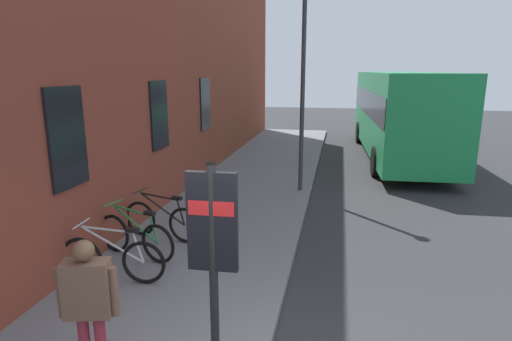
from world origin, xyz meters
TOP-DOWN VIEW (x-y plane):
  - ground at (6.00, -1.00)m, footprint 60.00×60.00m
  - sidewalk_pavement at (8.00, 1.75)m, footprint 24.00×3.50m
  - station_facade at (8.99, 3.80)m, footprint 22.00×0.65m
  - bicycle_under_window at (1.78, 2.73)m, footprint 0.48×1.77m
  - bicycle_nearest_sign at (2.70, 2.80)m, footprint 0.65×1.71m
  - bicycle_beside_lamp at (3.59, 2.67)m, footprint 0.52×1.75m
  - transit_info_sign at (0.19, 0.56)m, footprint 0.11×0.55m
  - city_bus at (13.63, -3.00)m, footprint 10.60×2.99m
  - pedestrian_crossing_street at (-0.32, 1.77)m, footprint 0.35×0.61m
  - street_lamp at (7.72, 0.30)m, footprint 0.28×0.28m

SIDE VIEW (x-z plane):
  - ground at x=6.00m, z-range 0.00..0.00m
  - sidewalk_pavement at x=8.00m, z-range 0.00..0.12m
  - bicycle_under_window at x=1.78m, z-range 0.02..1.00m
  - bicycle_nearest_sign at x=2.70m, z-range 0.02..1.00m
  - bicycle_beside_lamp at x=3.59m, z-range 0.02..1.00m
  - pedestrian_crossing_street at x=-0.32m, z-range 0.30..1.96m
  - transit_info_sign at x=0.19m, z-range 0.52..2.92m
  - city_bus at x=13.63m, z-range 0.24..3.59m
  - street_lamp at x=7.72m, z-range 0.61..6.33m
  - station_facade at x=8.99m, z-range 0.00..8.96m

